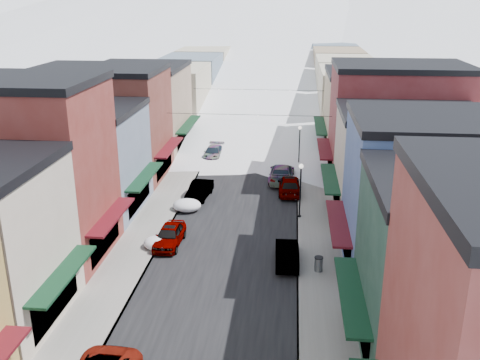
% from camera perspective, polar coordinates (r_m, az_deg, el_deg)
% --- Properties ---
extents(road, '(10.00, 160.00, 0.01)m').
position_cam_1_polar(road, '(74.06, 2.16, 5.51)').
color(road, black).
rests_on(road, ground).
extents(sidewalk_left, '(3.20, 160.00, 0.15)m').
position_cam_1_polar(sidewalk_left, '(74.73, -2.92, 5.67)').
color(sidewalk_left, gray).
rests_on(sidewalk_left, ground).
extents(sidewalk_right, '(3.20, 160.00, 0.15)m').
position_cam_1_polar(sidewalk_right, '(73.95, 7.29, 5.40)').
color(sidewalk_right, gray).
rests_on(sidewalk_right, ground).
extents(curb_left, '(0.10, 160.00, 0.15)m').
position_cam_1_polar(curb_left, '(74.51, -1.74, 5.65)').
color(curb_left, slate).
rests_on(curb_left, ground).
extents(curb_right, '(0.10, 160.00, 0.15)m').
position_cam_1_polar(curb_right, '(73.92, 6.09, 5.44)').
color(curb_right, slate).
rests_on(curb_right, ground).
extents(bldg_l_brick_near, '(12.30, 8.20, 12.50)m').
position_cam_1_polar(bldg_l_brick_near, '(38.69, -22.43, 0.92)').
color(bldg_l_brick_near, maroon).
rests_on(bldg_l_brick_near, ground).
extents(bldg_l_grayblue, '(11.30, 9.20, 9.00)m').
position_cam_1_polar(bldg_l_grayblue, '(46.30, -16.86, 2.12)').
color(bldg_l_grayblue, slate).
rests_on(bldg_l_grayblue, ground).
extents(bldg_l_brick_far, '(13.30, 9.20, 11.00)m').
position_cam_1_polar(bldg_l_brick_far, '(54.51, -14.44, 5.92)').
color(bldg_l_brick_far, maroon).
rests_on(bldg_l_brick_far, ground).
extents(bldg_l_tan, '(11.30, 11.20, 10.00)m').
position_cam_1_polar(bldg_l_tan, '(63.60, -10.54, 7.56)').
color(bldg_l_tan, '#9B7E66').
rests_on(bldg_l_tan, ground).
extents(bldg_r_green, '(11.30, 9.20, 9.50)m').
position_cam_1_polar(bldg_r_green, '(28.40, 23.43, -8.97)').
color(bldg_r_green, '#1C3B2F').
rests_on(bldg_r_green, ground).
extents(bldg_r_blue, '(11.30, 9.20, 10.50)m').
position_cam_1_polar(bldg_r_blue, '(36.12, 19.48, -1.63)').
color(bldg_r_blue, '#405992').
rests_on(bldg_r_blue, ground).
extents(bldg_r_cream, '(12.30, 9.20, 9.00)m').
position_cam_1_polar(bldg_r_cream, '(44.78, 17.46, 1.50)').
color(bldg_r_cream, '#BDAD98').
rests_on(bldg_r_cream, ground).
extents(bldg_r_brick_far, '(13.30, 9.20, 11.50)m').
position_cam_1_polar(bldg_r_brick_far, '(53.09, 16.29, 5.69)').
color(bldg_r_brick_far, maroon).
rests_on(bldg_r_brick_far, ground).
extents(bldg_r_tan, '(11.30, 11.20, 9.50)m').
position_cam_1_polar(bldg_r_tan, '(62.78, 13.75, 6.95)').
color(bldg_r_tan, tan).
rests_on(bldg_r_tan, ground).
extents(distant_blocks, '(34.00, 55.00, 8.00)m').
position_cam_1_polar(distant_blocks, '(95.90, 3.08, 11.04)').
color(distant_blocks, gray).
rests_on(distant_blocks, ground).
extents(mountain_ridge, '(670.00, 340.00, 34.00)m').
position_cam_1_polar(mountain_ridge, '(290.04, 1.02, 18.47)').
color(mountain_ridge, silver).
rests_on(mountain_ridge, ground).
extents(overhead_cables, '(16.40, 15.04, 0.04)m').
position_cam_1_polar(overhead_cables, '(60.57, 1.47, 8.45)').
color(overhead_cables, black).
rests_on(overhead_cables, ground).
extents(car_silver_sedan, '(1.92, 4.50, 1.52)m').
position_cam_1_polar(car_silver_sedan, '(39.62, -7.52, -5.87)').
color(car_silver_sedan, gray).
rests_on(car_silver_sedan, ground).
extents(car_dark_hatch, '(2.04, 4.66, 1.49)m').
position_cam_1_polar(car_dark_hatch, '(48.29, -4.35, -1.10)').
color(car_dark_hatch, black).
rests_on(car_dark_hatch, ground).
extents(car_silver_wagon, '(2.18, 4.97, 1.42)m').
position_cam_1_polar(car_silver_wagon, '(59.95, -2.85, 2.93)').
color(car_silver_wagon, '#ADB0B6').
rests_on(car_silver_wagon, ground).
extents(car_green_sedan, '(1.73, 4.52, 1.47)m').
position_cam_1_polar(car_green_sedan, '(36.87, 5.02, -7.80)').
color(car_green_sedan, black).
rests_on(car_green_sedan, ground).
extents(car_gray_suv, '(2.28, 5.14, 1.72)m').
position_cam_1_polar(car_gray_suv, '(49.50, 5.29, -0.48)').
color(car_gray_suv, '#9A9EA3').
rests_on(car_gray_suv, ground).
extents(car_black_sedan, '(2.57, 5.93, 1.70)m').
position_cam_1_polar(car_black_sedan, '(52.66, 4.46, 0.75)').
color(car_black_sedan, black).
rests_on(car_black_sedan, ground).
extents(car_lane_silver, '(2.05, 4.10, 1.34)m').
position_cam_1_polar(car_lane_silver, '(76.41, 0.86, 6.46)').
color(car_lane_silver, '#9EA1A6').
rests_on(car_lane_silver, ground).
extents(car_lane_white, '(2.83, 6.01, 1.66)m').
position_cam_1_polar(car_lane_white, '(75.22, 3.17, 6.35)').
color(car_lane_white, white).
rests_on(car_lane_white, ground).
extents(trash_can, '(0.59, 0.59, 0.99)m').
position_cam_1_polar(trash_can, '(35.94, 8.38, -8.83)').
color(trash_can, slate).
rests_on(trash_can, sidewalk_right).
extents(streetlamp_near, '(0.38, 0.38, 4.54)m').
position_cam_1_polar(streetlamp_near, '(43.27, 6.47, -0.40)').
color(streetlamp_near, black).
rests_on(streetlamp_near, sidewalk_right).
extents(streetlamp_far, '(0.37, 0.37, 4.42)m').
position_cam_1_polar(streetlamp_far, '(56.37, 6.36, 4.14)').
color(streetlamp_far, black).
rests_on(streetlamp_far, sidewalk_right).
extents(snow_pile_mid, '(2.25, 2.58, 0.95)m').
position_cam_1_polar(snow_pile_mid, '(39.31, -8.55, -6.61)').
color(snow_pile_mid, white).
rests_on(snow_pile_mid, ground).
extents(snow_pile_far, '(2.41, 2.68, 1.02)m').
position_cam_1_polar(snow_pile_far, '(45.71, -5.63, -2.68)').
color(snow_pile_far, white).
rests_on(snow_pile_far, ground).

